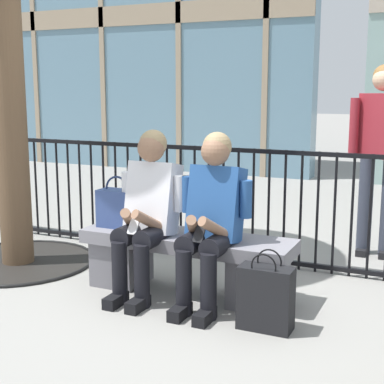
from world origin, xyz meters
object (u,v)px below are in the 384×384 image
object	(u,v)px
seated_person_companion	(211,214)
shopping_bag	(266,297)
seated_person_with_phone	(147,208)
handbag_on_bench	(118,208)
stone_bench	(186,258)
bystander_at_railing	(380,146)

from	to	relation	value
seated_person_companion	shopping_bag	distance (m)	0.69
shopping_bag	seated_person_companion	bearing A→B (deg)	153.10
seated_person_with_phone	handbag_on_bench	size ratio (longest dim) A/B	3.04
stone_bench	seated_person_with_phone	world-z (taller)	seated_person_with_phone
shopping_bag	bystander_at_railing	world-z (taller)	bystander_at_railing
seated_person_companion	shopping_bag	bearing A→B (deg)	-26.90
seated_person_companion	stone_bench	bearing A→B (deg)	152.86
seated_person_with_phone	shopping_bag	size ratio (longest dim) A/B	2.37
stone_bench	shopping_bag	world-z (taller)	shopping_bag
stone_bench	bystander_at_railing	size ratio (longest dim) A/B	0.94
stone_bench	bystander_at_railing	world-z (taller)	bystander_at_railing
stone_bench	bystander_at_railing	distance (m)	2.11
handbag_on_bench	bystander_at_railing	xyz separation A→B (m)	(1.72, 1.63, 0.40)
handbag_on_bench	shopping_bag	xyz separation A→B (m)	(1.31, -0.36, -0.39)
seated_person_with_phone	seated_person_companion	xyz separation A→B (m)	(0.50, 0.00, 0.00)
handbag_on_bench	stone_bench	bearing A→B (deg)	0.99
stone_bench	seated_person_with_phone	distance (m)	0.47
stone_bench	seated_person_companion	xyz separation A→B (m)	(0.25, -0.13, 0.38)
stone_bench	handbag_on_bench	distance (m)	0.67
bystander_at_railing	seated_person_companion	bearing A→B (deg)	-116.93
bystander_at_railing	seated_person_with_phone	bearing A→B (deg)	-128.49
stone_bench	handbag_on_bench	size ratio (longest dim) A/B	4.01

